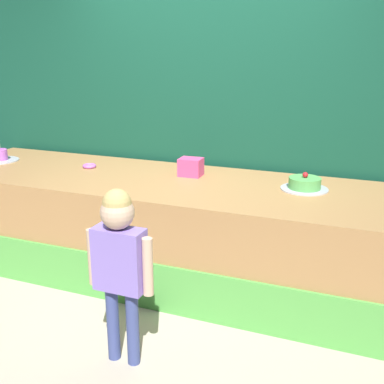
# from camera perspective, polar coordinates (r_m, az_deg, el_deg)

# --- Properties ---
(ground_plane) EXTENTS (12.00, 12.00, 0.00)m
(ground_plane) POSITION_cam_1_polar(r_m,az_deg,el_deg) (3.50, -4.96, -13.80)
(ground_plane) COLOR #BCB29E
(stage_platform) EXTENTS (4.33, 1.16, 0.80)m
(stage_platform) POSITION_cam_1_polar(r_m,az_deg,el_deg) (3.78, -1.25, -4.59)
(stage_platform) COLOR #B27F4C
(stage_platform) RESTS_ON ground_plane
(curtain_backdrop) EXTENTS (4.79, 0.08, 2.68)m
(curtain_backdrop) POSITION_cam_1_polar(r_m,az_deg,el_deg) (4.18, 2.37, 10.79)
(curtain_backdrop) COLOR #144C38
(curtain_backdrop) RESTS_ON ground_plane
(child_figure) EXTENTS (0.41, 0.19, 1.06)m
(child_figure) POSITION_cam_1_polar(r_m,az_deg,el_deg) (2.68, -8.76, -7.41)
(child_figure) COLOR #3F4C8C
(child_figure) RESTS_ON ground_plane
(pink_box) EXTENTS (0.19, 0.16, 0.14)m
(pink_box) POSITION_cam_1_polar(r_m,az_deg,el_deg) (3.81, -0.15, 3.03)
(pink_box) COLOR #E9488B
(pink_box) RESTS_ON stage_platform
(donut) EXTENTS (0.12, 0.12, 0.03)m
(donut) POSITION_cam_1_polar(r_m,az_deg,el_deg) (4.19, -12.29, 3.09)
(donut) COLOR #CC66D8
(donut) RESTS_ON stage_platform
(cake_center) EXTENTS (0.34, 0.34, 0.13)m
(cake_center) POSITION_cam_1_polar(r_m,az_deg,el_deg) (3.53, 13.44, 0.94)
(cake_center) COLOR silver
(cake_center) RESTS_ON stage_platform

